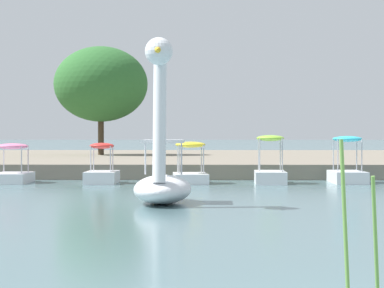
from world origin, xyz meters
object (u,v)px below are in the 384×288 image
swan_boat (162,170)px  pedal_boat_cyan (347,169)px  tree_broadleaf_left (101,84)px  pedal_boat_yellow (190,170)px  pedal_boat_red (102,172)px  pedal_boat_lime (270,169)px  pedal_boat_pink (13,170)px

swan_boat → pedal_boat_cyan: 10.18m
tree_broadleaf_left → swan_boat: bearing=-79.1°
pedal_boat_yellow → pedal_boat_red: 2.96m
pedal_boat_lime → pedal_boat_red: (-5.63, -0.02, -0.12)m
pedal_boat_red → pedal_boat_pink: pedal_boat_red is taller
swan_boat → pedal_boat_lime: (3.16, 7.98, -0.29)m
pedal_boat_red → swan_boat: bearing=-72.8°
pedal_boat_cyan → tree_broadleaf_left: bearing=123.6°
pedal_boat_lime → tree_broadleaf_left: bearing=115.9°
pedal_boat_yellow → pedal_boat_cyan: bearing=4.3°
swan_boat → pedal_boat_cyan: size_ratio=1.83×
tree_broadleaf_left → pedal_boat_lime: bearing=-64.1°
swan_boat → pedal_boat_yellow: (0.50, 7.97, -0.34)m
pedal_boat_pink → pedal_boat_cyan: bearing=1.1°
pedal_boat_red → pedal_boat_pink: size_ratio=0.94×
swan_boat → pedal_boat_red: size_ratio=2.04×
pedal_boat_lime → tree_broadleaf_left: (-7.80, 16.08, 3.84)m
pedal_boat_yellow → pedal_boat_red: bearing=-179.9°
swan_boat → pedal_boat_lime: 8.59m
swan_boat → pedal_boat_cyan: bearing=55.3°
pedal_boat_lime → pedal_boat_cyan: bearing=8.2°
swan_boat → pedal_boat_yellow: 7.99m
pedal_boat_red → pedal_boat_pink: (-3.05, 0.19, 0.08)m
pedal_boat_pink → tree_broadleaf_left: (0.88, 15.91, 3.89)m
pedal_boat_lime → pedal_boat_pink: size_ratio=1.02×
swan_boat → tree_broadleaf_left: (-4.64, 24.07, 3.55)m
swan_boat → pedal_boat_lime: size_ratio=1.88×
pedal_boat_red → pedal_boat_lime: bearing=0.2°
swan_boat → tree_broadleaf_left: bearing=100.9°
pedal_boat_lime → pedal_boat_yellow: 2.66m
pedal_boat_pink → tree_broadleaf_left: size_ratio=0.34×
swan_boat → pedal_boat_red: 8.35m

